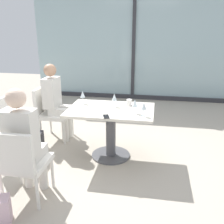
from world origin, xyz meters
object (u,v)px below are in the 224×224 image
Objects in this scene: wine_glass_2 at (83,95)px; coffee_cup at (129,102)px; wine_glass_0 at (114,97)px; handbag_1 at (33,140)px; dining_table_main at (111,123)px; cell_phone_on_table at (106,116)px; person_front_left at (24,139)px; chair_front_left at (21,161)px; wine_glass_1 at (144,106)px; wine_glass_3 at (135,103)px; person_far_left at (56,99)px; chair_far_left at (50,110)px; chair_side_end at (10,126)px.

coffee_cup is (0.69, 0.01, -0.09)m from wine_glass_2.
handbag_1 is (-1.25, -0.11, -0.72)m from wine_glass_0.
dining_table_main is 1.28m from handbag_1.
cell_phone_on_table reaches higher than handbag_1.
wine_glass_0 is at bearing 57.34° from person_front_left.
coffee_cup is (0.97, 1.39, 0.28)m from chair_front_left.
wine_glass_1 is 1.00× the size of wine_glass_3.
wine_glass_3 is at bearing -13.90° from handbag_1.
coffee_cup is (0.97, 1.28, 0.08)m from person_front_left.
person_far_left is at bearing 161.71° from wine_glass_0.
chair_front_left is at bearing -101.45° from wine_glass_2.
chair_far_left is at bearing 103.45° from person_front_left.
person_far_left is at bearing 168.23° from coffee_cup.
wine_glass_1 is at bearing 2.86° from chair_side_end.
wine_glass_0 is (1.40, 0.43, 0.37)m from chair_side_end.
person_far_left is 1.46m from wine_glass_3.
wine_glass_0 and wine_glass_1 have the same top height.
handbag_1 is at bearing -172.60° from coffee_cup.
chair_side_end is 1.39m from cell_phone_on_table.
wine_glass_1 and wine_glass_2 have the same top height.
coffee_cup is 0.30× the size of handbag_1.
dining_table_main is 6.41× the size of wine_glass_1.
wine_glass_1 reaches higher than coffee_cup.
chair_side_end is at bearing -162.80° from wine_glass_0.
chair_side_end is 4.70× the size of wine_glass_1.
cell_phone_on_table is (1.10, -0.79, 0.24)m from chair_far_left.
chair_front_left is 1.00× the size of chair_side_end.
wine_glass_1 is 0.62× the size of handbag_1.
dining_table_main is 1.11m from person_far_left.
person_front_left reaches higher than coffee_cup.
person_front_left reaches higher than wine_glass_1.
wine_glass_1 is (1.57, -0.68, 0.37)m from chair_far_left.
person_front_left is at bearing -127.18° from coffee_cup.
person_far_left is at bearing 156.61° from wine_glass_3.
chair_far_left is at bearing 156.54° from wine_glass_1.
person_front_left reaches higher than wine_glass_0.
person_front_left is at bearing 90.00° from chair_front_left.
chair_side_end is at bearing -123.39° from handbag_1.
chair_side_end is 9.67× the size of coffee_cup.
chair_side_end is 4.70× the size of wine_glass_2.
dining_table_main is 0.94× the size of person_far_left.
person_far_left reaches higher than dining_table_main.
cell_phone_on_table is at bearing 49.13° from chair_front_left.
chair_side_end is at bearing -173.53° from wine_glass_3.
wine_glass_2 reaches higher than handbag_1.
wine_glass_3 reaches higher than chair_front_left.
wine_glass_0 is 0.39m from wine_glass_3.
handbag_1 is at bearing 175.15° from wine_glass_3.
wine_glass_1 reaches higher than cell_phone_on_table.
dining_table_main is 0.60m from wine_glass_2.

